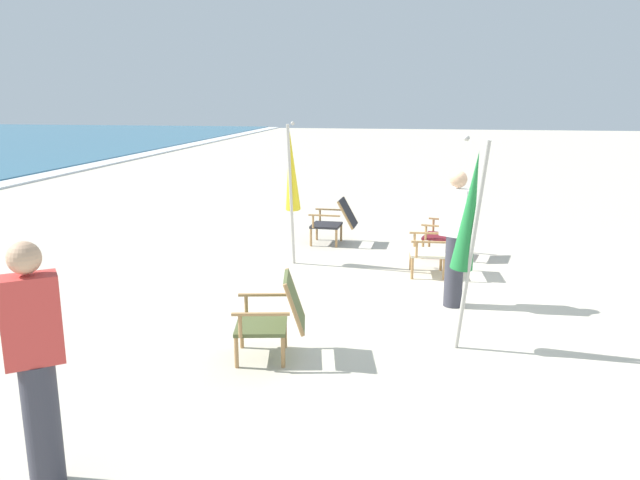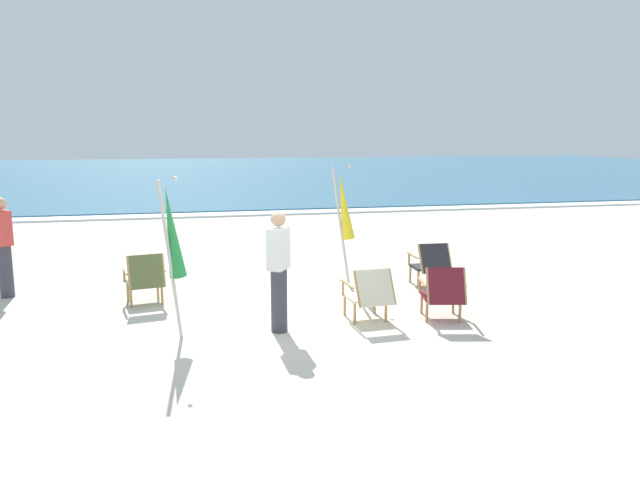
# 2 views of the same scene
# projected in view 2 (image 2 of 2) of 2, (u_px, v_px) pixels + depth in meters

# --- Properties ---
(ground_plane) EXTENTS (80.00, 80.00, 0.00)m
(ground_plane) POSITION_uv_depth(u_px,v_px,m) (281.00, 328.00, 8.56)
(ground_plane) COLOR beige
(sea) EXTENTS (80.00, 40.00, 0.10)m
(sea) POSITION_uv_depth(u_px,v_px,m) (202.00, 173.00, 39.60)
(sea) COLOR #2D6684
(sea) RESTS_ON ground
(surf_band) EXTENTS (80.00, 1.10, 0.06)m
(surf_band) POSITION_uv_depth(u_px,v_px,m) (223.00, 214.00, 20.08)
(surf_band) COLOR white
(surf_band) RESTS_ON ground
(beach_chair_far_center) EXTENTS (0.71, 0.82, 0.80)m
(beach_chair_far_center) POSITION_uv_depth(u_px,v_px,m) (443.00, 292.00, 8.79)
(beach_chair_far_center) COLOR maroon
(beach_chair_far_center) RESTS_ON ground
(beach_chair_front_left) EXTENTS (0.69, 0.76, 0.82)m
(beach_chair_front_left) POSITION_uv_depth(u_px,v_px,m) (145.00, 278.00, 9.61)
(beach_chair_front_left) COLOR #515B33
(beach_chair_front_left) RESTS_ON ground
(beach_chair_back_right) EXTENTS (0.62, 0.78, 0.78)m
(beach_chair_back_right) POSITION_uv_depth(u_px,v_px,m) (431.00, 263.00, 10.72)
(beach_chair_back_right) COLOR #28282D
(beach_chair_back_right) RESTS_ON ground
(beach_chair_back_left) EXTENTS (0.63, 0.79, 0.78)m
(beach_chair_back_left) POSITION_uv_depth(u_px,v_px,m) (369.00, 293.00, 8.75)
(beach_chair_back_left) COLOR beige
(beach_chair_back_left) RESTS_ON ground
(umbrella_furled_green) EXTENTS (0.42, 0.41, 2.11)m
(umbrella_furled_green) POSITION_uv_depth(u_px,v_px,m) (172.00, 235.00, 7.83)
(umbrella_furled_green) COLOR #B7B2A8
(umbrella_furled_green) RESTS_ON ground
(umbrella_furled_yellow) EXTENTS (0.42, 0.23, 2.11)m
(umbrella_furled_yellow) POSITION_uv_depth(u_px,v_px,m) (344.00, 207.00, 10.68)
(umbrella_furled_yellow) COLOR #B7B2A8
(umbrella_furled_yellow) RESTS_ON ground
(person_near_chairs) EXTENTS (0.35, 0.39, 1.63)m
(person_near_chairs) POSITION_uv_depth(u_px,v_px,m) (279.00, 271.00, 8.26)
(person_near_chairs) COLOR #383842
(person_near_chairs) RESTS_ON ground
(person_by_waterline) EXTENTS (0.36, 0.39, 1.63)m
(person_by_waterline) POSITION_uv_depth(u_px,v_px,m) (3.00, 246.00, 10.01)
(person_by_waterline) COLOR #383842
(person_by_waterline) RESTS_ON ground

